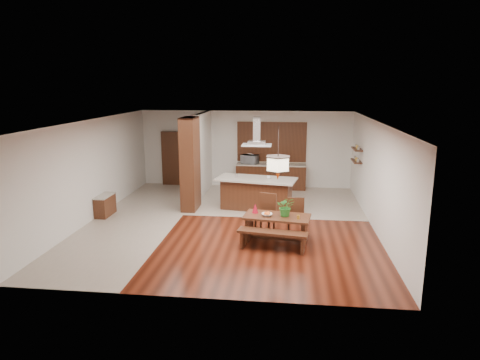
# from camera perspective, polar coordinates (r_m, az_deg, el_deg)

# --- Properties ---
(room_shell) EXTENTS (9.00, 9.04, 2.92)m
(room_shell) POSITION_cam_1_polar(r_m,az_deg,el_deg) (11.88, -1.44, 3.86)
(room_shell) COLOR #3A140A
(room_shell) RESTS_ON ground
(tile_hallway) EXTENTS (2.50, 9.00, 0.01)m
(tile_hallway) POSITION_cam_1_polar(r_m,az_deg,el_deg) (13.01, -13.52, -5.02)
(tile_hallway) COLOR #B3A495
(tile_hallway) RESTS_ON ground
(tile_kitchen) EXTENTS (5.50, 4.00, 0.01)m
(tile_kitchen) POSITION_cam_1_polar(r_m,az_deg,el_deg) (14.65, 4.80, -2.71)
(tile_kitchen) COLOR #B3A495
(tile_kitchen) RESTS_ON ground
(soffit_band) EXTENTS (8.00, 9.00, 0.02)m
(soffit_band) POSITION_cam_1_polar(r_m,az_deg,el_deg) (11.78, -1.46, 7.82)
(soffit_band) COLOR #421D10
(soffit_band) RESTS_ON room_shell
(partition_pier) EXTENTS (0.45, 1.00, 2.90)m
(partition_pier) POSITION_cam_1_polar(r_m,az_deg,el_deg) (13.40, -6.67, 2.14)
(partition_pier) COLOR #32190E
(partition_pier) RESTS_ON ground
(partition_stub) EXTENTS (0.18, 2.40, 2.90)m
(partition_stub) POSITION_cam_1_polar(r_m,az_deg,el_deg) (15.42, -4.91, 3.56)
(partition_stub) COLOR silver
(partition_stub) RESTS_ON ground
(hallway_console) EXTENTS (0.37, 0.88, 0.63)m
(hallway_console) POSITION_cam_1_polar(r_m,az_deg,el_deg) (13.49, -17.55, -3.26)
(hallway_console) COLOR #32190E
(hallway_console) RESTS_ON ground
(hallway_doorway) EXTENTS (1.10, 0.20, 2.10)m
(hallway_doorway) POSITION_cam_1_polar(r_m,az_deg,el_deg) (16.84, -8.50, 2.86)
(hallway_doorway) COLOR #32190E
(hallway_doorway) RESTS_ON ground
(rear_counter) EXTENTS (2.60, 0.62, 0.95)m
(rear_counter) POSITION_cam_1_polar(r_m,az_deg,el_deg) (16.20, 4.14, 0.51)
(rear_counter) COLOR #32190E
(rear_counter) RESTS_ON ground
(kitchen_window) EXTENTS (2.60, 0.08, 1.50)m
(kitchen_window) POSITION_cam_1_polar(r_m,az_deg,el_deg) (16.24, 4.25, 5.10)
(kitchen_window) COLOR brown
(kitchen_window) RESTS_ON room_shell
(shelf_lower) EXTENTS (0.26, 0.90, 0.04)m
(shelf_lower) POSITION_cam_1_polar(r_m,az_deg,el_deg) (14.61, 15.25, 2.45)
(shelf_lower) COLOR #32190E
(shelf_lower) RESTS_ON room_shell
(shelf_upper) EXTENTS (0.26, 0.90, 0.04)m
(shelf_upper) POSITION_cam_1_polar(r_m,az_deg,el_deg) (14.55, 15.34, 4.00)
(shelf_upper) COLOR #32190E
(shelf_upper) RESTS_ON room_shell
(dining_table) EXTENTS (1.73, 1.04, 0.68)m
(dining_table) POSITION_cam_1_polar(r_m,az_deg,el_deg) (10.78, 4.93, -5.67)
(dining_table) COLOR #32190E
(dining_table) RESTS_ON ground
(dining_bench) EXTENTS (1.70, 0.63, 0.47)m
(dining_bench) POSITION_cam_1_polar(r_m,az_deg,el_deg) (10.32, 4.33, -8.06)
(dining_bench) COLOR #32190E
(dining_bench) RESTS_ON ground
(dining_chair_left) EXTENTS (0.59, 0.59, 1.06)m
(dining_chair_left) POSITION_cam_1_polar(r_m,az_deg,el_deg) (11.31, 3.34, -4.59)
(dining_chair_left) COLOR #32190E
(dining_chair_left) RESTS_ON ground
(dining_chair_right) EXTENTS (0.45, 0.45, 0.99)m
(dining_chair_right) POSITION_cam_1_polar(r_m,az_deg,el_deg) (11.19, 7.44, -5.05)
(dining_chair_right) COLOR #32190E
(dining_chair_right) RESTS_ON ground
(pendant_lantern) EXTENTS (0.64, 0.64, 1.31)m
(pendant_lantern) POSITION_cam_1_polar(r_m,az_deg,el_deg) (10.36, 5.12, 3.54)
(pendant_lantern) COLOR beige
(pendant_lantern) RESTS_ON room_shell
(foliage_plant) EXTENTS (0.46, 0.40, 0.49)m
(foliage_plant) POSITION_cam_1_polar(r_m,az_deg,el_deg) (10.64, 6.13, -3.55)
(foliage_plant) COLOR #297627
(foliage_plant) RESTS_ON dining_table
(fruit_bowl) EXTENTS (0.29, 0.29, 0.06)m
(fruit_bowl) POSITION_cam_1_polar(r_m,az_deg,el_deg) (10.67, 3.61, -4.64)
(fruit_bowl) COLOR #BCB0A4
(fruit_bowl) RESTS_ON dining_table
(napkin_cone) EXTENTS (0.19, 0.19, 0.25)m
(napkin_cone) POSITION_cam_1_polar(r_m,az_deg,el_deg) (10.88, 2.03, -3.78)
(napkin_cone) COLOR maroon
(napkin_cone) RESTS_ON dining_table
(gold_ornament) EXTENTS (0.08, 0.08, 0.10)m
(gold_ornament) POSITION_cam_1_polar(r_m,az_deg,el_deg) (10.50, 7.78, -4.92)
(gold_ornament) COLOR gold
(gold_ornament) RESTS_ON dining_table
(kitchen_island) EXTENTS (2.60, 1.48, 1.01)m
(kitchen_island) POSITION_cam_1_polar(r_m,az_deg,el_deg) (13.47, 2.19, -1.78)
(kitchen_island) COLOR #32190E
(kitchen_island) RESTS_ON ground
(range_hood) EXTENTS (0.90, 0.55, 0.87)m
(range_hood) POSITION_cam_1_polar(r_m,az_deg,el_deg) (13.13, 2.27, 6.47)
(range_hood) COLOR silver
(range_hood) RESTS_ON room_shell
(island_cup) EXTENTS (0.14, 0.14, 0.10)m
(island_cup) POSITION_cam_1_polar(r_m,az_deg,el_deg) (13.25, 3.84, 0.36)
(island_cup) COLOR silver
(island_cup) RESTS_ON kitchen_island
(microwave) EXTENTS (0.71, 0.60, 0.34)m
(microwave) POSITION_cam_1_polar(r_m,az_deg,el_deg) (16.10, 1.29, 2.79)
(microwave) COLOR #B5B7BD
(microwave) RESTS_ON rear_counter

